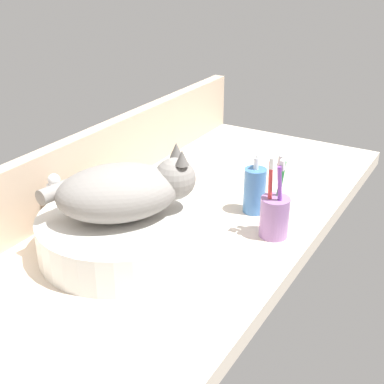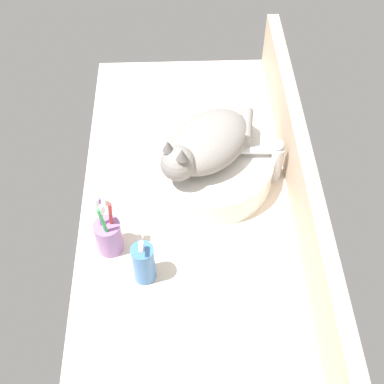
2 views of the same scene
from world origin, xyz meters
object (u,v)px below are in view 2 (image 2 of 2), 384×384
Objects in this scene: faucet at (272,158)px; toothbrush_cup at (108,235)px; soap_dispenser at (144,263)px; cat at (206,144)px; sink_basin at (208,167)px.

toothbrush_cup is at bearing -62.44° from faucet.
faucet is 45.24cm from soap_dispenser.
cat is at bearing 152.13° from soap_dispenser.
sink_basin is 2.40× the size of soap_dispenser.
sink_basin is 17.23cm from faucet.
soap_dispenser reaches higher than sink_basin.
toothbrush_cup is at bearing -48.43° from sink_basin.
cat reaches higher than toothbrush_cup.
sink_basin is 33.70cm from toothbrush_cup.
soap_dispenser is 12.05cm from toothbrush_cup.
cat is 33.49cm from toothbrush_cup.
soap_dispenser is 0.77× the size of toothbrush_cup.
toothbrush_cup is (21.98, -42.13, -2.08)cm from faucet.
cat reaches higher than faucet.
cat is at bearing -39.42° from sink_basin.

